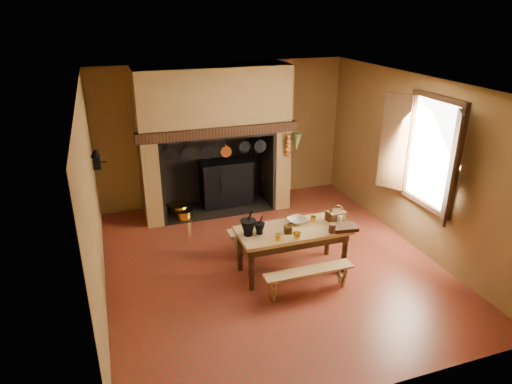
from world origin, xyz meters
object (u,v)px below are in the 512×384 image
iron_range (226,182)px  work_table (293,236)px  coffee_grinder (288,229)px  mixing_bowl (297,221)px  wicker_basket (336,215)px  bench_front (309,276)px

iron_range → work_table: 2.77m
work_table → coffee_grinder: bearing=-140.4°
mixing_bowl → wicker_basket: size_ratio=1.01×
iron_range → work_table: iron_range is taller
work_table → coffee_grinder: coffee_grinder is taller
work_table → bench_front: work_table is taller
work_table → coffee_grinder: size_ratio=10.22×
coffee_grinder → mixing_bowl: coffee_grinder is taller
bench_front → coffee_grinder: (-0.12, 0.50, 0.51)m
mixing_bowl → wicker_basket: 0.61m
iron_range → mixing_bowl: bearing=-80.9°
mixing_bowl → work_table: bearing=-130.9°
bench_front → wicker_basket: 1.11m
coffee_grinder → work_table: bearing=51.2°
bench_front → wicker_basket: wicker_basket is taller
mixing_bowl → bench_front: bearing=-100.4°
bench_front → wicker_basket: (0.73, 0.64, 0.53)m
work_table → mixing_bowl: size_ratio=5.65×
coffee_grinder → wicker_basket: size_ratio=0.56×
bench_front → mixing_bowl: 0.91m
work_table → mixing_bowl: 0.26m
mixing_bowl → wicker_basket: wicker_basket is taller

